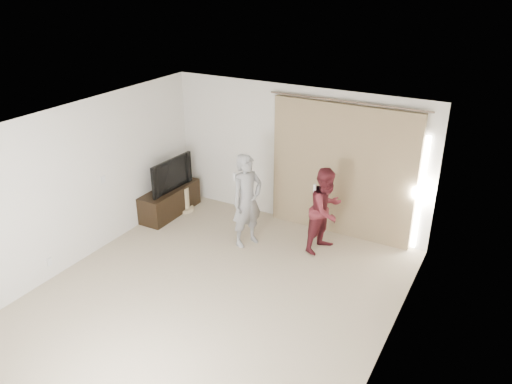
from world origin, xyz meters
TOP-DOWN VIEW (x-y plane):
  - floor at (0.00, 0.00)m, footprint 5.50×5.50m
  - wall_back at (0.00, 2.75)m, footprint 5.00×0.04m
  - wall_left at (-2.50, -0.00)m, footprint 0.04×5.50m
  - ceiling at (0.00, 0.00)m, footprint 5.00×5.50m
  - curtain at (0.91, 2.68)m, footprint 2.80×0.11m
  - tv_console at (-2.27, 1.82)m, footprint 0.48×1.38m
  - tv at (-2.27, 1.82)m, footprint 0.20×1.10m
  - scratching_post at (-2.10, 2.05)m, footprint 0.37×0.37m
  - person_man at (-0.35, 1.53)m, footprint 0.60×0.71m
  - person_woman at (0.91, 2.00)m, footprint 0.74×0.85m

SIDE VIEW (x-z plane):
  - floor at x=0.00m, z-range 0.00..0.00m
  - scratching_post at x=-2.10m, z-range -0.05..0.44m
  - tv_console at x=-2.27m, z-range 0.00..0.53m
  - person_woman at x=0.91m, z-range 0.00..1.49m
  - person_man at x=-0.35m, z-range 0.00..1.65m
  - tv at x=-2.27m, z-range 0.53..1.16m
  - curtain at x=0.91m, z-range -0.02..2.43m
  - wall_left at x=-2.50m, z-range 0.00..2.60m
  - wall_back at x=0.00m, z-range 0.00..2.60m
  - ceiling at x=0.00m, z-range 2.60..2.60m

